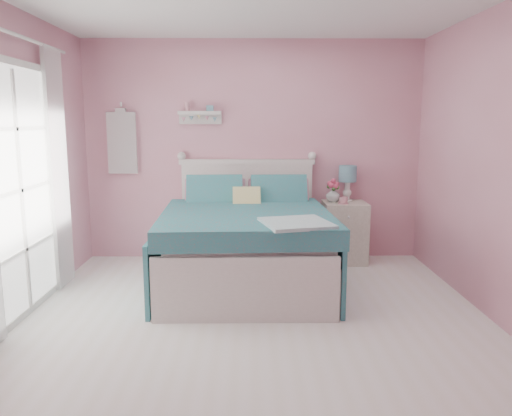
{
  "coord_description": "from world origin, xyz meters",
  "views": [
    {
      "loc": [
        -0.03,
        -3.76,
        1.65
      ],
      "look_at": [
        0.02,
        1.2,
        0.79
      ],
      "focal_mm": 35.0,
      "sensor_mm": 36.0,
      "label": 1
    }
  ],
  "objects_px": {
    "nightstand": "(344,232)",
    "vase": "(333,194)",
    "bed": "(246,244)",
    "teacup": "(343,200)",
    "table_lamp": "(348,176)"
  },
  "relations": [
    {
      "from": "nightstand",
      "to": "vase",
      "type": "bearing_deg",
      "value": 161.86
    },
    {
      "from": "nightstand",
      "to": "vase",
      "type": "height_order",
      "value": "vase"
    },
    {
      "from": "bed",
      "to": "teacup",
      "type": "distance_m",
      "value": 1.34
    },
    {
      "from": "nightstand",
      "to": "teacup",
      "type": "relative_size",
      "value": 6.9
    },
    {
      "from": "nightstand",
      "to": "table_lamp",
      "type": "relative_size",
      "value": 1.71
    },
    {
      "from": "vase",
      "to": "nightstand",
      "type": "bearing_deg",
      "value": -18.14
    },
    {
      "from": "bed",
      "to": "teacup",
      "type": "bearing_deg",
      "value": 28.75
    },
    {
      "from": "bed",
      "to": "vase",
      "type": "distance_m",
      "value": 1.37
    },
    {
      "from": "table_lamp",
      "to": "vase",
      "type": "relative_size",
      "value": 2.41
    },
    {
      "from": "bed",
      "to": "table_lamp",
      "type": "xyz_separation_m",
      "value": [
        1.19,
        0.9,
        0.6
      ]
    },
    {
      "from": "vase",
      "to": "teacup",
      "type": "bearing_deg",
      "value": -58.35
    },
    {
      "from": "vase",
      "to": "teacup",
      "type": "xyz_separation_m",
      "value": [
        0.1,
        -0.15,
        -0.05
      ]
    },
    {
      "from": "nightstand",
      "to": "teacup",
      "type": "bearing_deg",
      "value": -111.73
    },
    {
      "from": "table_lamp",
      "to": "teacup",
      "type": "distance_m",
      "value": 0.35
    },
    {
      "from": "bed",
      "to": "nightstand",
      "type": "relative_size",
      "value": 2.94
    }
  ]
}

